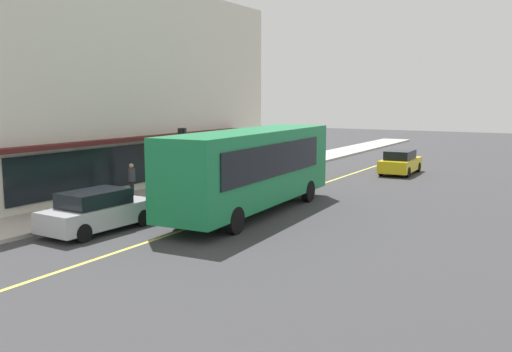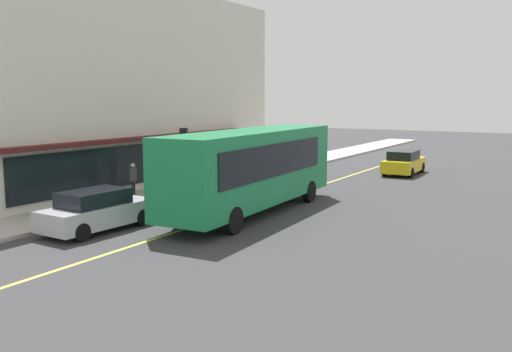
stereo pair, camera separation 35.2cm
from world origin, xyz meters
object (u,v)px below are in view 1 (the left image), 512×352
at_px(car_yellow, 400,162).
at_px(pedestrian_mid_block, 157,174).
at_px(car_silver, 97,211).
at_px(traffic_light, 183,145).
at_px(pedestrian_at_corner, 132,177).
at_px(bus, 253,166).

bearing_deg(car_yellow, pedestrian_mid_block, 150.16).
bearing_deg(car_silver, car_yellow, -14.21).
bearing_deg(traffic_light, car_silver, -165.72).
xyz_separation_m(car_silver, pedestrian_mid_block, (6.69, 2.84, 0.40)).
height_order(traffic_light, pedestrian_mid_block, traffic_light).
bearing_deg(car_silver, pedestrian_at_corner, 30.56).
xyz_separation_m(car_silver, pedestrian_at_corner, (5.11, 3.01, 0.39)).
xyz_separation_m(pedestrian_mid_block, pedestrian_at_corner, (-1.58, 0.18, -0.01)).
distance_m(car_silver, pedestrian_mid_block, 7.27).
relative_size(traffic_light, car_silver, 0.73).
bearing_deg(bus, car_yellow, -7.53).
bearing_deg(traffic_light, pedestrian_at_corner, 157.92).
bearing_deg(car_silver, bus, -30.11).
height_order(traffic_light, car_silver, traffic_light).
relative_size(car_yellow, pedestrian_mid_block, 2.63).
height_order(bus, car_yellow, bus).
relative_size(traffic_light, pedestrian_at_corner, 1.95).
relative_size(car_yellow, pedestrian_at_corner, 2.64).
relative_size(traffic_light, car_yellow, 0.74).
bearing_deg(car_silver, traffic_light, 14.28).
distance_m(bus, traffic_light, 5.65).
relative_size(bus, car_yellow, 2.59).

